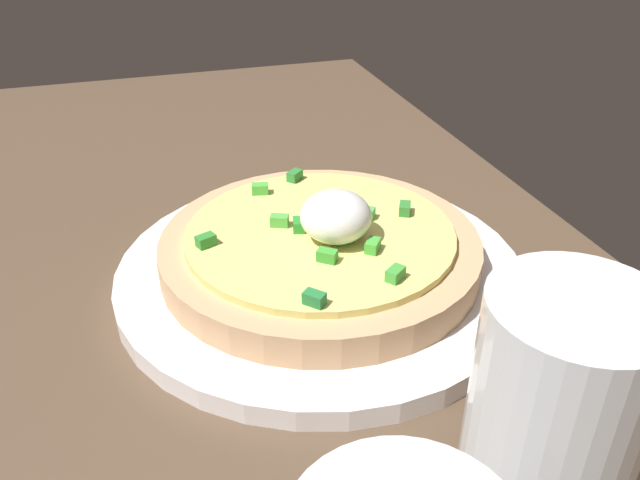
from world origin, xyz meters
The scene contains 4 objects.
dining_table centered at (0.00, 0.00, 1.70)cm, with size 124.76×65.70×3.39cm, color brown.
plate centered at (5.56, -9.83, 4.14)cm, with size 29.52×29.52×1.50cm, color white.
pizza centered at (5.48, -9.87, 6.42)cm, with size 22.96×22.96×6.26cm.
cup_far centered at (-16.22, -13.64, 8.93)cm, with size 7.56×7.56×12.43cm.
Camera 1 is at (-32.20, 2.00, 30.50)cm, focal length 36.11 mm.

